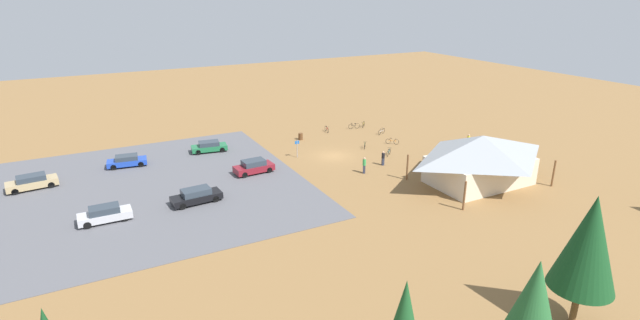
# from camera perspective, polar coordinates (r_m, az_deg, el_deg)

# --- Properties ---
(ground) EXTENTS (160.00, 160.00, 0.00)m
(ground) POSITION_cam_1_polar(r_m,az_deg,el_deg) (57.84, 1.61, 0.49)
(ground) COLOR olive
(ground) RESTS_ON ground
(parking_lot_asphalt) EXTENTS (32.54, 31.11, 0.05)m
(parking_lot_asphalt) POSITION_cam_1_polar(r_m,az_deg,el_deg) (51.35, -21.08, -3.38)
(parking_lot_asphalt) COLOR #56565B
(parking_lot_asphalt) RESTS_ON ground
(bike_pavilion) EXTENTS (12.51, 8.77, 5.18)m
(bike_pavilion) POSITION_cam_1_polar(r_m,az_deg,el_deg) (51.43, 18.80, 0.42)
(bike_pavilion) COLOR beige
(bike_pavilion) RESTS_ON ground
(trash_bin) EXTENTS (0.60, 0.60, 0.90)m
(trash_bin) POSITION_cam_1_polar(r_m,az_deg,el_deg) (64.17, -2.35, 2.85)
(trash_bin) COLOR brown
(trash_bin) RESTS_ON ground
(lot_sign) EXTENTS (0.56, 0.08, 2.20)m
(lot_sign) POSITION_cam_1_polar(r_m,az_deg,el_deg) (56.94, -2.77, 1.66)
(lot_sign) COLOR #99999E
(lot_sign) RESTS_ON ground
(pine_center) EXTENTS (3.70, 3.70, 8.38)m
(pine_center) POSITION_cam_1_polar(r_m,az_deg,el_deg) (31.29, 29.60, -8.71)
(pine_center) COLOR brown
(pine_center) RESTS_ON ground
(pine_far_east) EXTENTS (3.15, 3.15, 7.36)m
(pine_far_east) POSITION_cam_1_polar(r_m,az_deg,el_deg) (25.60, 24.20, -16.05)
(pine_far_east) COLOR brown
(pine_far_east) RESTS_ON ground
(bicycle_teal_mid_cluster) EXTENTS (1.35, 1.09, 0.88)m
(bicycle_teal_mid_cluster) POSITION_cam_1_polar(r_m,az_deg,el_deg) (58.49, 8.27, 0.92)
(bicycle_teal_mid_cluster) COLOR black
(bicycle_teal_mid_cluster) RESTS_ON ground
(bicycle_red_yard_center) EXTENTS (0.48, 1.69, 0.84)m
(bicycle_red_yard_center) POSITION_cam_1_polar(r_m,az_deg,el_deg) (67.82, 0.81, 3.73)
(bicycle_red_yard_center) COLOR black
(bicycle_red_yard_center) RESTS_ON ground
(bicycle_white_back_row) EXTENTS (1.59, 0.74, 0.81)m
(bicycle_white_back_row) POSITION_cam_1_polar(r_m,az_deg,el_deg) (67.24, 7.41, 3.42)
(bicycle_white_back_row) COLOR black
(bicycle_white_back_row) RESTS_ON ground
(bicycle_orange_yard_right) EXTENTS (1.30, 1.23, 0.82)m
(bicycle_orange_yard_right) POSITION_cam_1_polar(r_m,az_deg,el_deg) (62.97, 8.69, 2.23)
(bicycle_orange_yard_right) COLOR black
(bicycle_orange_yard_right) RESTS_ON ground
(bicycle_black_edge_north) EXTENTS (1.69, 0.50, 0.87)m
(bicycle_black_edge_north) POSITION_cam_1_polar(r_m,az_deg,el_deg) (69.59, 4.11, 4.10)
(bicycle_black_edge_north) COLOR black
(bicycle_black_edge_north) RESTS_ON ground
(bicycle_green_near_sign) EXTENTS (0.99, 1.33, 0.75)m
(bicycle_green_near_sign) POSITION_cam_1_polar(r_m,az_deg,el_deg) (60.88, 5.41, 1.74)
(bicycle_green_near_sign) COLOR black
(bicycle_green_near_sign) RESTS_ON ground
(bicycle_blue_lone_west) EXTENTS (1.64, 0.64, 0.79)m
(bicycle_blue_lone_west) POSITION_cam_1_polar(r_m,az_deg,el_deg) (62.05, 15.34, 1.48)
(bicycle_blue_lone_west) COLOR black
(bicycle_blue_lone_west) RESTS_ON ground
(bicycle_yellow_front_row) EXTENTS (1.19, 1.24, 0.84)m
(bicycle_yellow_front_row) POSITION_cam_1_polar(r_m,az_deg,el_deg) (70.56, 5.26, 4.27)
(bicycle_yellow_front_row) COLOR black
(bicycle_yellow_front_row) RESTS_ON ground
(bicycle_purple_near_porch) EXTENTS (0.59, 1.66, 0.89)m
(bicycle_purple_near_porch) POSITION_cam_1_polar(r_m,az_deg,el_deg) (60.31, 17.71, 0.75)
(bicycle_purple_near_porch) COLOR black
(bicycle_purple_near_porch) RESTS_ON ground
(car_green_end_stall) EXTENTS (4.51, 2.38, 1.33)m
(car_green_end_stall) POSITION_cam_1_polar(r_m,az_deg,el_deg) (60.64, -13.20, 1.59)
(car_green_end_stall) COLOR #1E6B3D
(car_green_end_stall) RESTS_ON parking_lot_asphalt
(car_silver_back_corner) EXTENTS (4.38, 1.73, 1.42)m
(car_silver_back_corner) POSITION_cam_1_polar(r_m,az_deg,el_deg) (45.28, -24.48, -5.94)
(car_silver_back_corner) COLOR #BCBCC1
(car_silver_back_corner) RESTS_ON parking_lot_asphalt
(car_blue_aisle_side) EXTENTS (4.46, 2.32, 1.30)m
(car_blue_aisle_side) POSITION_cam_1_polar(r_m,az_deg,el_deg) (58.39, -22.22, -0.09)
(car_blue_aisle_side) COLOR #1E42B2
(car_blue_aisle_side) RESTS_ON parking_lot_asphalt
(car_maroon_by_curb) EXTENTS (4.40, 2.10, 1.49)m
(car_maroon_by_curb) POSITION_cam_1_polar(r_m,az_deg,el_deg) (52.55, -7.97, -0.79)
(car_maroon_by_curb) COLOR maroon
(car_maroon_by_curb) RESTS_ON parking_lot_asphalt
(car_tan_mid_lot) EXTENTS (4.82, 2.30, 1.44)m
(car_tan_mid_lot) POSITION_cam_1_polar(r_m,az_deg,el_deg) (56.09, -31.37, -2.28)
(car_tan_mid_lot) COLOR tan
(car_tan_mid_lot) RESTS_ON parking_lot_asphalt
(car_black_second_row) EXTENTS (4.76, 2.11, 1.41)m
(car_black_second_row) POSITION_cam_1_polar(r_m,az_deg,el_deg) (46.29, -14.66, -4.20)
(car_black_second_row) COLOR black
(car_black_second_row) RESTS_ON parking_lot_asphalt
(visitor_near_lot) EXTENTS (0.36, 0.39, 1.84)m
(visitor_near_lot) POSITION_cam_1_polar(r_m,az_deg,el_deg) (52.22, 5.35, -0.60)
(visitor_near_lot) COLOR #2D3347
(visitor_near_lot) RESTS_ON ground
(visitor_at_bikes) EXTENTS (0.36, 0.37, 1.68)m
(visitor_at_bikes) POSITION_cam_1_polar(r_m,az_deg,el_deg) (54.94, 7.61, 0.25)
(visitor_at_bikes) COLOR #2D3347
(visitor_at_bikes) RESTS_ON ground
(visitor_crossing_yard) EXTENTS (0.37, 0.36, 1.74)m
(visitor_crossing_yard) POSITION_cam_1_polar(r_m,az_deg,el_deg) (63.74, 17.42, 2.26)
(visitor_crossing_yard) COLOR #2D3347
(visitor_crossing_yard) RESTS_ON ground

